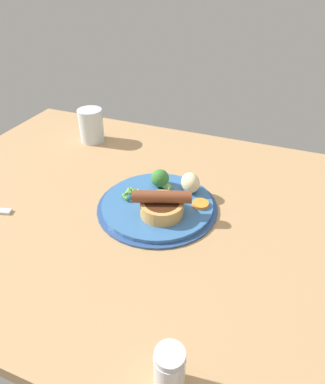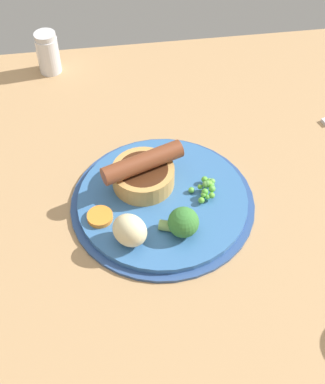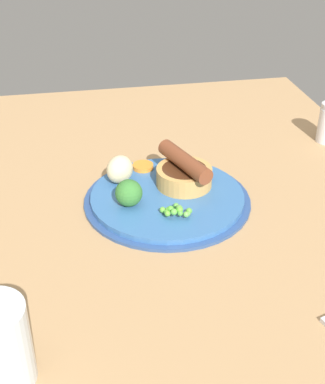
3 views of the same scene
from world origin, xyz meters
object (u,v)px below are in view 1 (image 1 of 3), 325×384
Objects in this scene: potato_chunk_1 at (190,183)px; drinking_glass at (91,126)px; dinner_plate at (157,206)px; carrot_slice_0 at (200,204)px; sausage_pudding at (162,205)px; pea_pile at (131,193)px; salt_shaker at (169,370)px; broccoli_floret_far at (160,179)px.

potato_chunk_1 is 39.16cm from drinking_glass.
dinner_plate is 9.38cm from carrot_slice_0.
potato_chunk_1 is (2.89, 9.98, 0.05)cm from sausage_pudding.
pea_pile is at bearing -149.41° from potato_chunk_1.
sausage_pudding reaches higher than potato_chunk_1.
sausage_pudding is 2.52× the size of potato_chunk_1.
salt_shaker reaches higher than sausage_pudding.
potato_chunk_1 is at bearing 104.29° from salt_shaker.
broccoli_floret_far is at bearing 93.20° from sausage_pudding.
dinner_plate is at bearing 125.29° from broccoli_floret_far.
dinner_plate is 7.06cm from broccoli_floret_far.
pea_pile is (-6.29, -0.04, 1.90)cm from dinner_plate.
drinking_glass is at bearing 128.61° from salt_shaker.
carrot_slice_0 is (15.27, 2.49, -0.69)cm from pea_pile.
salt_shaker is (17.45, -40.49, 0.38)cm from broccoli_floret_far.
pea_pile is at bearing 139.54° from sausage_pudding.
carrot_slice_0 is 44.52cm from drinking_glass.
salt_shaker is at bearing -79.65° from carrot_slice_0.
salt_shaker is at bearing -87.04° from sausage_pudding.
sausage_pudding is at bearing -20.17° from pea_pile.
carrot_slice_0 is (3.74, -4.32, -1.91)cm from potato_chunk_1.
carrot_slice_0 is at bearing -179.87° from broccoli_floret_far.
drinking_glass reaches higher than carrot_slice_0.
sausage_pudding is at bearing 113.25° from salt_shaker.
dinner_plate is 37.83cm from salt_shaker.
dinner_plate is at bearing 105.83° from sausage_pudding.
drinking_glass reaches higher than broccoli_floret_far.
potato_chunk_1 is 0.50× the size of drinking_glass.
sausage_pudding is 42.02cm from drinking_glass.
potato_chunk_1 is 1.35× the size of carrot_slice_0.
dinner_plate is 4.86× the size of broccoli_floret_far.
sausage_pudding is at bearing -53.88° from dinner_plate.
dinner_plate is at bearing 0.37° from pea_pile.
salt_shaker reaches higher than pea_pile.
broccoli_floret_far is 0.56× the size of drinking_glass.
potato_chunk_1 is 42.35cm from salt_shaker.
dinner_plate is 2.74× the size of drinking_glass.
pea_pile is at bearing -170.74° from carrot_slice_0.
drinking_glass reaches higher than potato_chunk_1.
drinking_glass is (-32.60, 26.48, 1.15)cm from sausage_pudding.
drinking_glass is at bearing 142.44° from dinner_plate.
drinking_glass is (-39.24, 20.82, 3.01)cm from carrot_slice_0.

